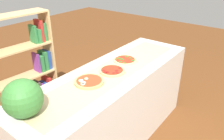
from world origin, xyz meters
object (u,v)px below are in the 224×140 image
pizza_mozzarella_0 (89,81)px  bookshelf (30,77)px  pizza_spinach_2 (125,60)px  watermelon (23,98)px  pizza_pepperoni_1 (112,71)px

pizza_mozzarella_0 → bookshelf: bearing=92.7°
pizza_spinach_2 → bookshelf: bookshelf is taller
bookshelf → pizza_spinach_2: bearing=-54.2°
pizza_mozzarella_0 → watermelon: size_ratio=0.97×
pizza_mozzarella_0 → pizza_spinach_2: size_ratio=1.05×
watermelon → pizza_pepperoni_1: bearing=-4.4°
watermelon → bookshelf: (0.60, 0.90, -0.39)m
pizza_mozzarella_0 → pizza_pepperoni_1: 0.31m
pizza_spinach_2 → bookshelf: size_ratio=0.18×
pizza_pepperoni_1 → bookshelf: (-0.36, 0.98, -0.25)m
pizza_pepperoni_1 → bookshelf: bookshelf is taller
pizza_mozzarella_0 → bookshelf: 0.98m
pizza_pepperoni_1 → bookshelf: size_ratio=0.18×
pizza_spinach_2 → bookshelf: (-0.67, 0.93, -0.25)m
pizza_spinach_2 → watermelon: bearing=178.9°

